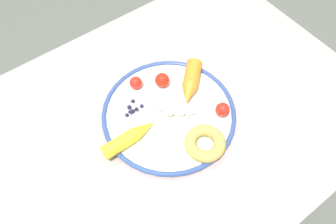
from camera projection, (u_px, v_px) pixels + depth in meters
name	position (u px, v px, depth m)	size (l,w,h in m)	color
ground_plane	(160.00, 206.00, 1.43)	(6.00, 6.00, 0.00)	#4E534D
dining_table	(156.00, 141.00, 0.90)	(1.11, 0.75, 0.71)	#9E8D8C
plate	(168.00, 113.00, 0.83)	(0.33, 0.33, 0.02)	silver
banana	(168.00, 108.00, 0.82)	(0.10, 0.12, 0.03)	beige
carrot_orange	(191.00, 82.00, 0.85)	(0.12, 0.12, 0.04)	orange
carrot_yellow	(130.00, 137.00, 0.77)	(0.14, 0.03, 0.03)	yellow
donut	(205.00, 143.00, 0.76)	(0.10, 0.10, 0.03)	#AB9947
blueberry_pile	(133.00, 109.00, 0.82)	(0.05, 0.04, 0.02)	#191638
tomato_near	(222.00, 110.00, 0.81)	(0.04, 0.04, 0.04)	red
tomato_mid	(162.00, 80.00, 0.85)	(0.04, 0.04, 0.04)	red
tomato_far	(136.00, 83.00, 0.85)	(0.03, 0.03, 0.03)	red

